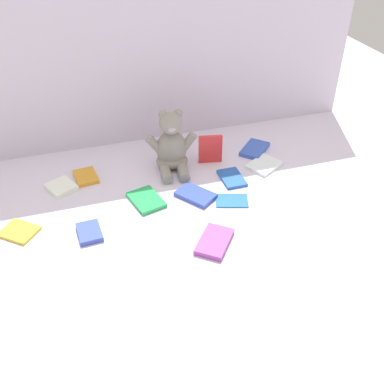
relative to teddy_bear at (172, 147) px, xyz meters
name	(u,v)px	position (x,y,z in m)	size (l,w,h in m)	color
ground_plane	(181,199)	(-0.02, -0.21, -0.09)	(3.20, 3.20, 0.00)	silver
backdrop_drape	(145,49)	(-0.02, 0.26, 0.29)	(1.75, 0.03, 0.75)	silver
teddy_bear	(172,147)	(0.00, 0.00, 0.00)	(0.20, 0.18, 0.23)	gray
book_case_0	(232,178)	(0.19, -0.15, -0.08)	(0.08, 0.12, 0.01)	#2358B2
book_case_1	(264,165)	(0.34, -0.10, -0.08)	(0.10, 0.12, 0.01)	white
book_case_2	(61,187)	(-0.42, -0.02, -0.08)	(0.09, 0.09, 0.02)	white
book_case_3	(86,177)	(-0.32, 0.02, -0.08)	(0.08, 0.11, 0.01)	orange
book_case_4	(89,232)	(-0.35, -0.30, -0.08)	(0.07, 0.10, 0.02)	#384EB6
book_case_5	(255,149)	(0.35, 0.02, -0.08)	(0.08, 0.13, 0.02)	blue
book_case_6	(232,200)	(0.14, -0.27, -0.08)	(0.08, 0.11, 0.01)	#1F5FA8
book_case_7	(210,149)	(0.15, -0.01, -0.03)	(0.09, 0.01, 0.11)	red
book_case_8	(19,231)	(-0.56, -0.22, -0.08)	(0.09, 0.11, 0.01)	gold
book_case_9	(195,194)	(0.03, -0.21, -0.08)	(0.08, 0.13, 0.02)	#334CBA
book_case_10	(214,242)	(0.01, -0.45, -0.08)	(0.09, 0.14, 0.02)	purple
book_case_11	(146,200)	(-0.14, -0.19, -0.08)	(0.09, 0.13, 0.01)	green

